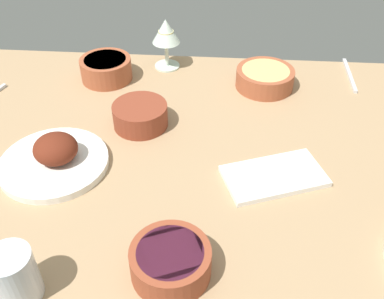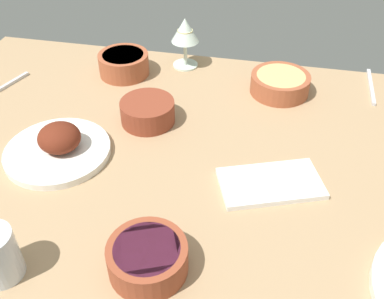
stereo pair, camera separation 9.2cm
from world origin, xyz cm
name	(u,v)px [view 1 (the left image)]	position (x,y,z in cm)	size (l,w,h in cm)	color
dining_table	(192,164)	(0.00, 0.00, 2.00)	(140.00, 90.00, 4.00)	tan
plate_far_side	(55,158)	(-28.06, -4.97, 6.09)	(22.52, 22.52, 7.28)	white
bowl_pasta	(265,78)	(16.76, 29.81, 6.71)	(15.00, 15.00, 4.95)	#A35133
bowl_cream	(106,68)	(-25.35, 30.62, 7.21)	(13.51, 13.51, 5.91)	#A35133
bowl_onions	(171,261)	(-1.20, -29.05, 6.92)	(13.10, 13.10, 5.36)	brown
bowl_sauce	(140,114)	(-12.79, 10.56, 6.92)	(12.65, 12.65, 5.35)	brown
wine_glass	(166,34)	(-9.97, 38.45, 13.93)	(7.60, 7.60, 14.00)	silver
water_tumbler	(15,276)	(-24.04, -34.70, 8.65)	(6.99, 6.99, 9.29)	silver
folded_napkin	(274,176)	(17.03, -5.43, 4.60)	(19.96, 11.01, 1.20)	white
spoon_loose	(350,75)	(40.34, 36.90, 4.40)	(17.45, 0.90, 0.80)	silver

